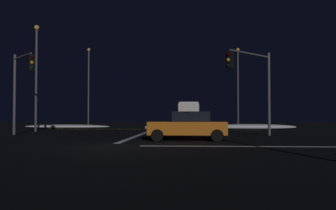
# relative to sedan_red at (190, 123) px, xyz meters

# --- Properties ---
(ground) EXTENTS (120.00, 120.00, 0.10)m
(ground) POSITION_rel_sedan_red_xyz_m (-3.54, -10.33, -0.85)
(ground) COLOR black
(stop_line_north) EXTENTS (0.35, 14.61, 0.01)m
(stop_line_north) POSITION_rel_sedan_red_xyz_m (-3.54, -1.81, -0.80)
(stop_line_north) COLOR white
(stop_line_north) RESTS_ON ground
(centre_line_ns) EXTENTS (22.00, 0.15, 0.01)m
(centre_line_ns) POSITION_rel_sedan_red_xyz_m (-3.54, 9.79, -0.80)
(centre_line_ns) COLOR yellow
(centre_line_ns) RESTS_ON ground
(crosswalk_bar_east) EXTENTS (14.61, 0.40, 0.01)m
(crosswalk_bar_east) POSITION_rel_sedan_red_xyz_m (5.07, -10.33, -0.80)
(crosswalk_bar_east) COLOR white
(crosswalk_bar_east) RESTS_ON ground
(snow_bank_left_curb) EXTENTS (9.02, 1.50, 0.43)m
(snow_bank_left_curb) POSITION_rel_sedan_red_xyz_m (-12.86, 10.78, -0.59)
(snow_bank_left_curb) COLOR white
(snow_bank_left_curb) RESTS_ON ground
(snow_bank_right_curb) EXTENTS (8.53, 1.50, 0.55)m
(snow_bank_right_curb) POSITION_rel_sedan_red_xyz_m (5.77, 8.50, -0.52)
(snow_bank_right_curb) COLOR white
(snow_bank_right_curb) RESTS_ON ground
(sedan_red) EXTENTS (2.02, 4.33, 1.57)m
(sedan_red) POSITION_rel_sedan_red_xyz_m (0.00, 0.00, 0.00)
(sedan_red) COLOR maroon
(sedan_red) RESTS_ON ground
(sedan_green) EXTENTS (2.02, 4.33, 1.57)m
(sedan_green) POSITION_rel_sedan_red_xyz_m (-0.17, 6.40, 0.00)
(sedan_green) COLOR #14512D
(sedan_green) RESTS_ON ground
(sedan_black) EXTENTS (2.02, 4.33, 1.57)m
(sedan_black) POSITION_rel_sedan_red_xyz_m (0.22, 12.95, 0.00)
(sedan_black) COLOR black
(sedan_black) RESTS_ON ground
(box_truck) EXTENTS (2.68, 8.28, 3.08)m
(box_truck) POSITION_rel_sedan_red_xyz_m (-0.16, 19.74, 0.91)
(box_truck) COLOR beige
(box_truck) RESTS_ON ground
(sedan_orange_crossing) EXTENTS (4.33, 2.02, 1.57)m
(sedan_orange_crossing) POSITION_rel_sedan_red_xyz_m (-0.12, -6.67, 0.00)
(sedan_orange_crossing) COLOR #C66014
(sedan_orange_crossing) RESTS_ON ground
(traffic_signal_nw) EXTENTS (2.46, 2.46, 5.71)m
(traffic_signal_nw) POSITION_rel_sedan_red_xyz_m (-11.50, -2.37, 3.09)
(traffic_signal_nw) COLOR #4C4C51
(traffic_signal_nw) RESTS_ON ground
(traffic_signal_ne) EXTENTS (3.28, 3.28, 5.64)m
(traffic_signal_ne) POSITION_rel_sedan_red_xyz_m (4.04, -2.74, 3.11)
(traffic_signal_ne) COLOR #4C4C51
(traffic_signal_ne) RESTS_ON ground
(streetlamp_left_far) EXTENTS (0.44, 0.44, 10.17)m
(streetlamp_left_far) POSITION_rel_sedan_red_xyz_m (-13.16, 19.79, 4.99)
(streetlamp_left_far) COLOR #424247
(streetlamp_left_far) RESTS_ON ground
(streetlamp_left_near) EXTENTS (0.44, 0.44, 9.15)m
(streetlamp_left_near) POSITION_rel_sedan_red_xyz_m (-13.16, 3.79, 4.46)
(streetlamp_left_near) COLOR #424247
(streetlamp_left_near) RESTS_ON ground
(streetlamp_right_far) EXTENTS (0.44, 0.44, 9.97)m
(streetlamp_right_far) POSITION_rel_sedan_red_xyz_m (6.07, 19.79, 4.89)
(streetlamp_right_far) COLOR #424247
(streetlamp_right_far) RESTS_ON ground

